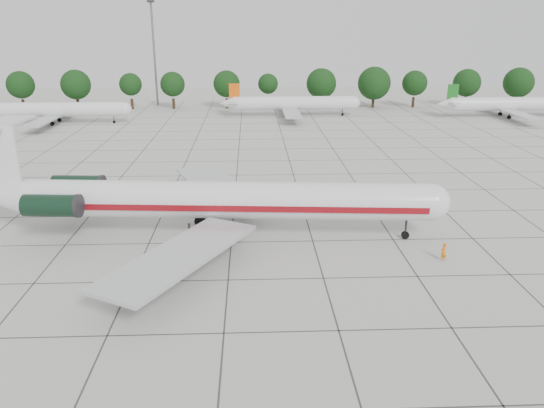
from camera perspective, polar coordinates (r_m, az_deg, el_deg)
The scene contains 9 objects.
ground at distance 52.34m, azimuth 4.40°, elevation -4.00°, with size 260.00×260.00×0.00m, color beige.
apron_joints at distance 66.33m, azimuth 2.93°, elevation 1.07°, with size 170.00×170.00×0.02m, color #383838.
main_airliner at distance 52.54m, azimuth -7.69°, elevation 0.52°, with size 47.05×36.89×11.03m.
ground_crew at distance 50.14m, azimuth 17.97°, elevation -4.91°, with size 0.64×0.42×1.74m, color orange.
bg_airliner_b at distance 121.64m, azimuth -22.01°, elevation 9.37°, with size 28.24×27.20×7.40m.
bg_airliner_c at distance 122.40m, azimuth 2.28°, elevation 10.76°, with size 28.24×27.20×7.40m.
bg_airliner_d at distance 132.23m, azimuth 24.19°, elevation 9.76°, with size 28.24×27.20×7.40m.
tree_line at distance 133.74m, azimuth -4.91°, elevation 12.74°, with size 249.86×8.44×10.22m.
floodlight_mast at distance 142.02m, azimuth -12.59°, elevation 16.09°, with size 1.60×1.60×25.45m.
Camera 1 is at (-5.97, -47.84, 20.39)m, focal length 35.00 mm.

